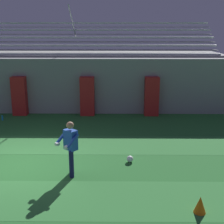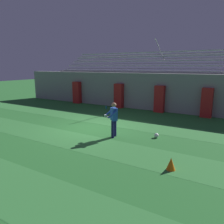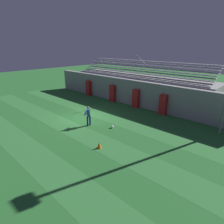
{
  "view_description": "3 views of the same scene",
  "coord_description": "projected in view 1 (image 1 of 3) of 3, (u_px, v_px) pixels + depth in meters",
  "views": [
    {
      "loc": [
        3.09,
        -9.26,
        4.26
      ],
      "look_at": [
        2.99,
        0.43,
        1.65
      ],
      "focal_mm": 50.0,
      "sensor_mm": 36.0,
      "label": 1
    },
    {
      "loc": [
        6.89,
        -9.32,
        3.33
      ],
      "look_at": [
        1.51,
        -0.43,
        1.14
      ],
      "focal_mm": 35.0,
      "sensor_mm": 36.0,
      "label": 2
    },
    {
      "loc": [
        13.03,
        -9.95,
        6.28
      ],
      "look_at": [
        3.19,
        0.61,
        1.18
      ],
      "focal_mm": 30.0,
      "sensor_mm": 36.0,
      "label": 3
    }
  ],
  "objects": [
    {
      "name": "traffic_cone",
      "position": [
        200.0,
        205.0,
        7.39
      ],
      "size": [
        0.3,
        0.3,
        0.42
      ],
      "primitive_type": "cone",
      "color": "orange",
      "rests_on": "ground"
    },
    {
      "name": "ground_plane",
      "position": [
        20.0,
        164.0,
        10.08
      ],
      "size": [
        80.0,
        80.0,
        0.0
      ],
      "primitive_type": "plane",
      "color": "#286B2D"
    },
    {
      "name": "padding_pillar_gate_right",
      "position": [
        87.0,
        96.0,
        15.56
      ],
      "size": [
        0.7,
        0.44,
        1.94
      ],
      "primitive_type": "cube",
      "color": "#B21E1E",
      "rests_on": "ground"
    },
    {
      "name": "soccer_ball",
      "position": [
        130.0,
        159.0,
        10.23
      ],
      "size": [
        0.22,
        0.22,
        0.22
      ],
      "primitive_type": "sphere",
      "color": "white",
      "rests_on": "ground"
    },
    {
      "name": "turf_stripe_far",
      "position": [
        33.0,
        144.0,
        11.81
      ],
      "size": [
        28.0,
        1.95,
        0.01
      ],
      "primitive_type": "cube",
      "color": "#337A38",
      "rests_on": "ground"
    },
    {
      "name": "back_wall",
      "position": [
        55.0,
        86.0,
        16.0
      ],
      "size": [
        24.0,
        0.6,
        2.8
      ],
      "primitive_type": "cube",
      "color": "gray",
      "rests_on": "ground"
    },
    {
      "name": "water_bottle",
      "position": [
        2.0,
        118.0,
        14.87
      ],
      "size": [
        0.07,
        0.07,
        0.24
      ],
      "primitive_type": "cylinder",
      "color": "#1E8CD8",
      "rests_on": "ground"
    },
    {
      "name": "padding_pillar_far_right",
      "position": [
        152.0,
        96.0,
        15.53
      ],
      "size": [
        0.7,
        0.44,
        1.94
      ],
      "primitive_type": "cube",
      "color": "#B21E1E",
      "rests_on": "ground"
    },
    {
      "name": "padding_pillar_gate_left",
      "position": [
        19.0,
        96.0,
        15.59
      ],
      "size": [
        0.7,
        0.44,
        1.94
      ],
      "primitive_type": "cube",
      "color": "#B21E1E",
      "rests_on": "ground"
    },
    {
      "name": "bleacher_stand",
      "position": [
        62.0,
        77.0,
        18.23
      ],
      "size": [
        18.0,
        4.05,
        5.43
      ],
      "color": "gray",
      "rests_on": "ground"
    },
    {
      "name": "goalkeeper",
      "position": [
        70.0,
        145.0,
        9.1
      ],
      "size": [
        0.74,
        0.73,
        1.67
      ],
      "color": "#19194C",
      "rests_on": "ground"
    }
  ]
}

